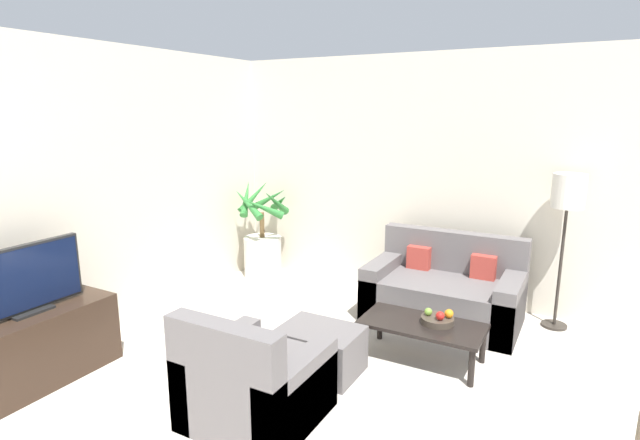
# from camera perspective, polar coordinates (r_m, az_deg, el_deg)

# --- Properties ---
(wall_back) EXTENTS (7.67, 0.06, 2.70)m
(wall_back) POSITION_cam_1_polar(r_m,az_deg,el_deg) (5.53, 18.93, 4.07)
(wall_back) COLOR beige
(wall_back) RESTS_ON ground_plane
(wall_left) EXTENTS (0.06, 7.29, 2.70)m
(wall_left) POSITION_cam_1_polar(r_m,az_deg,el_deg) (4.79, -28.47, 1.99)
(wall_left) COLOR beige
(wall_left) RESTS_ON ground_plane
(tv_console) EXTENTS (0.50, 1.19, 0.58)m
(tv_console) POSITION_cam_1_polar(r_m,az_deg,el_deg) (4.58, -29.80, -12.51)
(tv_console) COLOR #332319
(tv_console) RESTS_ON ground_plane
(television) EXTENTS (0.18, 0.87, 0.53)m
(television) POSITION_cam_1_polar(r_m,az_deg,el_deg) (4.39, -30.57, -5.87)
(television) COLOR black
(television) RESTS_ON tv_console
(potted_palm) EXTENTS (0.70, 0.77, 1.24)m
(potted_palm) POSITION_cam_1_polar(r_m,az_deg,el_deg) (6.35, -6.57, -2.73)
(potted_palm) COLOR beige
(potted_palm) RESTS_ON ground_plane
(sofa_loveseat) EXTENTS (1.48, 0.86, 0.86)m
(sofa_loveseat) POSITION_cam_1_polar(r_m,az_deg,el_deg) (5.25, 13.98, -8.06)
(sofa_loveseat) COLOR #605B5B
(sofa_loveseat) RESTS_ON ground_plane
(floor_lamp) EXTENTS (0.30, 0.30, 1.52)m
(floor_lamp) POSITION_cam_1_polar(r_m,az_deg,el_deg) (5.21, 26.46, 2.04)
(floor_lamp) COLOR #2D2823
(floor_lamp) RESTS_ON ground_plane
(coffee_table) EXTENTS (1.02, 0.52, 0.34)m
(coffee_table) POSITION_cam_1_polar(r_m,az_deg,el_deg) (4.39, 11.59, -11.97)
(coffee_table) COLOR black
(coffee_table) RESTS_ON ground_plane
(fruit_bowl) EXTENTS (0.27, 0.27, 0.06)m
(fruit_bowl) POSITION_cam_1_polar(r_m,az_deg,el_deg) (4.39, 13.26, -11.09)
(fruit_bowl) COLOR #42382D
(fruit_bowl) RESTS_ON coffee_table
(apple_red) EXTENTS (0.07, 0.07, 0.07)m
(apple_red) POSITION_cam_1_polar(r_m,az_deg,el_deg) (4.31, 13.57, -10.60)
(apple_red) COLOR red
(apple_red) RESTS_ON fruit_bowl
(apple_green) EXTENTS (0.07, 0.07, 0.07)m
(apple_green) POSITION_cam_1_polar(r_m,az_deg,el_deg) (4.38, 12.28, -10.20)
(apple_green) COLOR olive
(apple_green) RESTS_ON fruit_bowl
(orange_fruit) EXTENTS (0.07, 0.07, 0.07)m
(orange_fruit) POSITION_cam_1_polar(r_m,az_deg,el_deg) (4.37, 14.53, -10.31)
(orange_fruit) COLOR orange
(orange_fruit) RESTS_ON fruit_bowl
(armchair) EXTENTS (0.83, 0.82, 0.83)m
(armchair) POSITION_cam_1_polar(r_m,az_deg,el_deg) (3.60, -7.58, -18.12)
(armchair) COLOR #605B5B
(armchair) RESTS_ON ground_plane
(ottoman) EXTENTS (0.64, 0.48, 0.37)m
(ottoman) POSITION_cam_1_polar(r_m,az_deg,el_deg) (4.20, 0.03, -14.61)
(ottoman) COLOR #605B5B
(ottoman) RESTS_ON ground_plane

